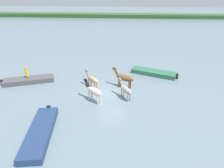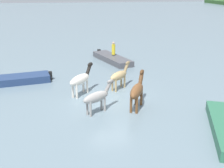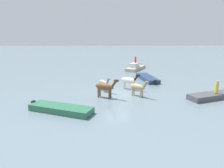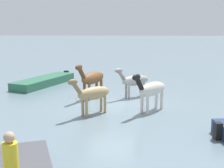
# 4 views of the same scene
# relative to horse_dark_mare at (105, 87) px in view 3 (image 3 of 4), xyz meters

# --- Properties ---
(ground_plane) EXTENTS (204.07, 204.07, 0.00)m
(ground_plane) POSITION_rel_horse_dark_mare_xyz_m (-1.27, -1.32, -1.08)
(ground_plane) COLOR slate
(horse_dark_mare) EXTENTS (2.41, 1.54, 1.97)m
(horse_dark_mare) POSITION_rel_horse_dark_mare_xyz_m (0.00, 0.00, 0.00)
(horse_dark_mare) COLOR brown
(horse_dark_mare) RESTS_ON ground_plane
(horse_pinto_flank) EXTENTS (1.79, 1.84, 1.73)m
(horse_pinto_flank) POSITION_rel_horse_dark_mare_xyz_m (-3.21, -0.38, -0.13)
(horse_pinto_flank) COLOR tan
(horse_pinto_flank) RESTS_ON ground_plane
(horse_chestnut_trailing) EXTENTS (2.10, 1.84, 1.89)m
(horse_chestnut_trailing) POSITION_rel_horse_dark_mare_xyz_m (-2.60, -3.01, -0.04)
(horse_chestnut_trailing) COLOR silver
(horse_chestnut_trailing) RESTS_ON ground_plane
(horse_mid_herd) EXTENTS (1.50, 2.00, 1.70)m
(horse_mid_herd) POSITION_rel_horse_dark_mare_xyz_m (0.20, -2.30, -0.15)
(horse_mid_herd) COLOR #9E9993
(horse_mid_herd) RESTS_ON ground_plane
(boat_tender_starboard) EXTENTS (5.36, 3.12, 0.75)m
(boat_tender_starboard) POSITION_rel_horse_dark_mare_xyz_m (-10.36, 0.36, -0.91)
(boat_tender_starboard) COLOR #4C4C51
(boat_tender_starboard) RESTS_ON ground_plane
(boat_dinghy_port) EXTENTS (4.30, 6.02, 1.38)m
(boat_dinghy_port) POSITION_rel_horse_dark_mare_xyz_m (-5.13, -16.19, -0.75)
(boat_dinghy_port) COLOR #B7AD93
(boat_dinghy_port) RESTS_ON ground_plane
(boat_motor_center) EXTENTS (5.35, 3.27, 0.76)m
(boat_motor_center) POSITION_rel_horse_dark_mare_xyz_m (3.47, 3.59, -0.91)
(boat_motor_center) COLOR #2D6B4C
(boat_motor_center) RESTS_ON ground_plane
(boat_launch_far) EXTENTS (2.35, 5.73, 0.76)m
(boat_launch_far) POSITION_rel_horse_dark_mare_xyz_m (-5.60, -7.84, -0.90)
(boat_launch_far) COLOR navy
(boat_launch_far) RESTS_ON ground_plane
(person_helmsman_aft) EXTENTS (0.32, 0.32, 1.19)m
(person_helmsman_aft) POSITION_rel_horse_dark_mare_xyz_m (-10.52, 0.52, 0.07)
(person_helmsman_aft) COLOR yellow
(person_helmsman_aft) RESTS_ON boat_tender_starboard
(person_watcher_seated) EXTENTS (0.32, 0.32, 1.19)m
(person_watcher_seated) POSITION_rel_horse_dark_mare_xyz_m (-5.09, -16.23, 0.69)
(person_watcher_seated) COLOR red
(person_watcher_seated) RESTS_ON boat_dinghy_port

